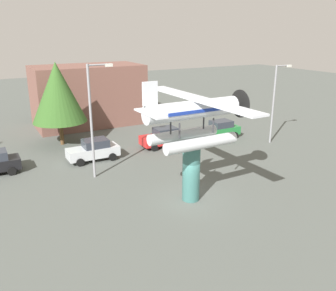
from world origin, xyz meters
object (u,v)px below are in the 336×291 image
(storefront_building, at_px, (89,95))
(display_pedestal, at_px, (191,172))
(car_far_red, at_px, (164,137))
(streetlight_primary, at_px, (93,114))
(streetlight_secondary, at_px, (275,98))
(car_distant_green, at_px, (219,129))
(car_mid_silver, at_px, (94,150))
(tree_east, at_px, (58,92))
(floatplane_monument, at_px, (194,117))

(storefront_building, bearing_deg, display_pedestal, -90.58)
(car_far_red, relative_size, streetlight_primary, 0.51)
(streetlight_primary, xyz_separation_m, streetlight_secondary, (17.46, 0.10, -0.44))
(car_distant_green, bearing_deg, car_mid_silver, 0.68)
(tree_east, bearing_deg, streetlight_primary, -87.43)
(storefront_building, bearing_deg, streetlight_secondary, -49.39)
(streetlight_primary, bearing_deg, storefront_building, 74.60)
(car_distant_green, bearing_deg, display_pedestal, 46.06)
(streetlight_primary, relative_size, streetlight_secondary, 1.12)
(storefront_building, bearing_deg, car_far_red, -73.17)
(floatplane_monument, bearing_deg, car_far_red, 70.24)
(car_far_red, height_order, streetlight_secondary, streetlight_secondary)
(car_far_red, height_order, car_distant_green, same)
(display_pedestal, relative_size, floatplane_monument, 0.35)
(car_mid_silver, relative_size, streetlight_primary, 0.51)
(car_mid_silver, bearing_deg, tree_east, -76.98)
(display_pedestal, height_order, car_distant_green, display_pedestal)
(floatplane_monument, relative_size, streetlight_primary, 1.27)
(car_far_red, relative_size, streetlight_secondary, 0.57)
(streetlight_secondary, bearing_deg, tree_east, 153.09)
(floatplane_monument, distance_m, storefront_building, 22.09)
(car_far_red, distance_m, tree_east, 10.44)
(car_distant_green, bearing_deg, tree_east, -20.96)
(floatplane_monument, bearing_deg, display_pedestal, -180.00)
(car_distant_green, bearing_deg, storefront_building, -50.81)
(floatplane_monument, xyz_separation_m, car_far_red, (3.56, 10.55, -4.48))
(floatplane_monument, bearing_deg, storefront_building, 88.62)
(streetlight_primary, bearing_deg, car_mid_silver, 75.87)
(car_mid_silver, relative_size, tree_east, 0.55)
(storefront_building, bearing_deg, car_distant_green, -50.81)
(display_pedestal, distance_m, tree_east, 16.59)
(display_pedestal, height_order, car_far_red, display_pedestal)
(floatplane_monument, distance_m, streetlight_secondary, 14.88)
(streetlight_primary, bearing_deg, car_far_red, 27.59)
(floatplane_monument, xyz_separation_m, tree_east, (-4.58, 15.68, -0.43))
(car_far_red, xyz_separation_m, car_distant_green, (6.15, -0.34, 0.00))
(car_mid_silver, distance_m, streetlight_primary, 5.30)
(car_mid_silver, distance_m, car_far_red, 6.85)
(car_far_red, bearing_deg, display_pedestal, 70.75)
(car_mid_silver, height_order, car_distant_green, same)
(streetlight_secondary, bearing_deg, storefront_building, 130.61)
(car_mid_silver, distance_m, streetlight_secondary, 17.26)
(streetlight_secondary, bearing_deg, streetlight_primary, -179.68)
(car_distant_green, xyz_separation_m, storefront_building, (-9.61, 11.79, 2.44))
(display_pedestal, height_order, tree_east, tree_east)
(display_pedestal, xyz_separation_m, streetlight_primary, (-4.04, 6.52, 2.88))
(display_pedestal, relative_size, streetlight_secondary, 0.50)
(car_far_red, xyz_separation_m, storefront_building, (-3.46, 11.45, 2.44))
(car_far_red, bearing_deg, streetlight_primary, 27.59)
(car_mid_silver, bearing_deg, car_far_red, -175.82)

